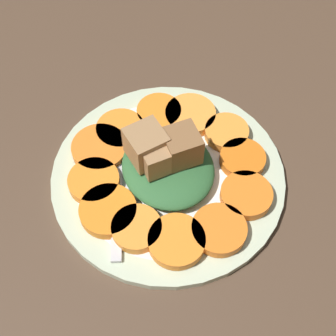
# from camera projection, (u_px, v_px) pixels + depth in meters

# --- Properties ---
(table_slab) EXTENTS (1.20, 1.20, 0.02)m
(table_slab) POSITION_uv_depth(u_px,v_px,m) (168.00, 182.00, 0.55)
(table_slab) COLOR #4C3828
(table_slab) RESTS_ON ground
(plate) EXTENTS (0.27, 0.27, 0.01)m
(plate) POSITION_uv_depth(u_px,v_px,m) (168.00, 176.00, 0.54)
(plate) COLOR beige
(plate) RESTS_ON table_slab
(carrot_slice_0) EXTENTS (0.05, 0.05, 0.01)m
(carrot_slice_0) POSITION_uv_depth(u_px,v_px,m) (227.00, 133.00, 0.56)
(carrot_slice_0) COLOR orange
(carrot_slice_0) RESTS_ON plate
(carrot_slice_1) EXTENTS (0.06, 0.06, 0.01)m
(carrot_slice_1) POSITION_uv_depth(u_px,v_px,m) (190.00, 115.00, 0.57)
(carrot_slice_1) COLOR #F99438
(carrot_slice_1) RESTS_ON plate
(carrot_slice_2) EXTENTS (0.05, 0.05, 0.01)m
(carrot_slice_2) POSITION_uv_depth(u_px,v_px,m) (159.00, 113.00, 0.57)
(carrot_slice_2) COLOR orange
(carrot_slice_2) RESTS_ON plate
(carrot_slice_3) EXTENTS (0.06, 0.06, 0.01)m
(carrot_slice_3) POSITION_uv_depth(u_px,v_px,m) (121.00, 130.00, 0.56)
(carrot_slice_3) COLOR orange
(carrot_slice_3) RESTS_ON plate
(carrot_slice_4) EXTENTS (0.07, 0.07, 0.01)m
(carrot_slice_4) POSITION_uv_depth(u_px,v_px,m) (100.00, 149.00, 0.54)
(carrot_slice_4) COLOR orange
(carrot_slice_4) RESTS_ON plate
(carrot_slice_5) EXTENTS (0.06, 0.06, 0.01)m
(carrot_slice_5) POSITION_uv_depth(u_px,v_px,m) (94.00, 181.00, 0.52)
(carrot_slice_5) COLOR orange
(carrot_slice_5) RESTS_ON plate
(carrot_slice_6) EXTENTS (0.06, 0.06, 0.01)m
(carrot_slice_6) POSITION_uv_depth(u_px,v_px,m) (108.00, 211.00, 0.50)
(carrot_slice_6) COLOR orange
(carrot_slice_6) RESTS_ON plate
(carrot_slice_7) EXTENTS (0.05, 0.05, 0.01)m
(carrot_slice_7) POSITION_uv_depth(u_px,v_px,m) (137.00, 228.00, 0.49)
(carrot_slice_7) COLOR orange
(carrot_slice_7) RESTS_ON plate
(carrot_slice_8) EXTENTS (0.06, 0.06, 0.01)m
(carrot_slice_8) POSITION_uv_depth(u_px,v_px,m) (177.00, 241.00, 0.48)
(carrot_slice_8) COLOR orange
(carrot_slice_8) RESTS_ON plate
(carrot_slice_9) EXTENTS (0.06, 0.06, 0.01)m
(carrot_slice_9) POSITION_uv_depth(u_px,v_px,m) (219.00, 230.00, 0.49)
(carrot_slice_9) COLOR orange
(carrot_slice_9) RESTS_ON plate
(carrot_slice_10) EXTENTS (0.06, 0.06, 0.01)m
(carrot_slice_10) POSITION_uv_depth(u_px,v_px,m) (246.00, 195.00, 0.51)
(carrot_slice_10) COLOR orange
(carrot_slice_10) RESTS_ON plate
(carrot_slice_11) EXTENTS (0.05, 0.05, 0.01)m
(carrot_slice_11) POSITION_uv_depth(u_px,v_px,m) (242.00, 159.00, 0.54)
(carrot_slice_11) COLOR orange
(carrot_slice_11) RESTS_ON plate
(center_pile) EXTENTS (0.11, 0.10, 0.06)m
(center_pile) POSITION_uv_depth(u_px,v_px,m) (166.00, 161.00, 0.51)
(center_pile) COLOR #2D6033
(center_pile) RESTS_ON plate
(fork) EXTENTS (0.18, 0.09, 0.00)m
(fork) POSITION_uv_depth(u_px,v_px,m) (118.00, 177.00, 0.53)
(fork) COLOR silver
(fork) RESTS_ON plate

